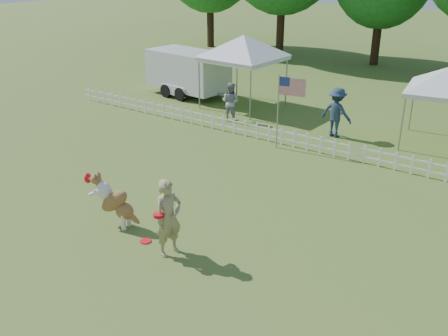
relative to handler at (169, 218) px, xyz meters
The scene contains 11 objects.
ground 1.23m from the handler, 141.11° to the left, with size 120.00×120.00×0.00m, color #3A5A1C.
picket_fence 7.59m from the handler, 95.05° to the left, with size 22.00×0.08×0.60m, color white, non-canonical shape.
handler is the anchor object (origin of this frame).
dog 1.92m from the handler, behind, with size 1.27×0.42×1.32m, color brown, non-canonical shape.
frisbee_on_turf 1.18m from the handler, behind, with size 0.26×0.26×0.02m, color red.
canopy_tent_left 11.91m from the handler, 115.47° to the left, with size 2.92×2.92×3.02m, color silver, non-canonical shape.
canopy_tent_right 11.19m from the handler, 73.62° to the left, with size 2.62×2.62×2.71m, color silver, non-canonical shape.
cargo_trailer 13.74m from the handler, 127.32° to the left, with size 4.80×2.11×2.11m, color silver, non-canonical shape.
flag_pole 7.32m from the handler, 100.97° to the left, with size 0.97×0.10×2.53m, color gray, non-canonical shape.
spectator_a 9.86m from the handler, 116.76° to the left, with size 0.75×0.58×1.54m, color #949599.
spectator_b 9.43m from the handler, 91.41° to the left, with size 1.17×0.67×1.81m, color #23354B.
Camera 1 is at (7.12, -7.59, 6.11)m, focal length 40.00 mm.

